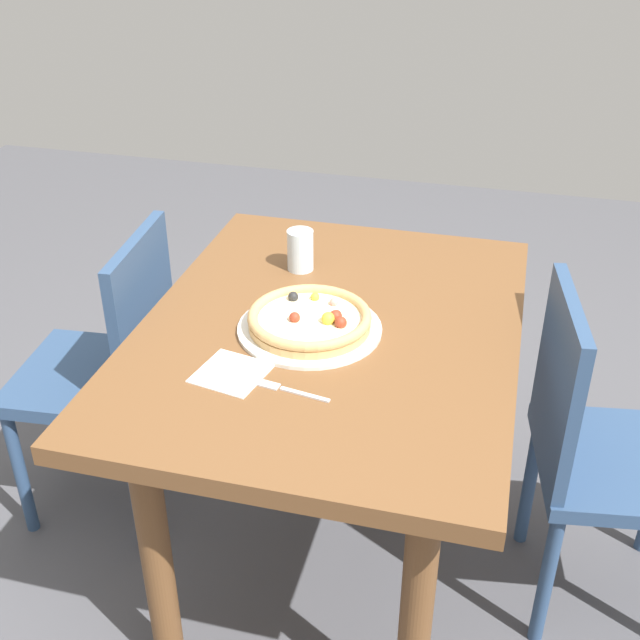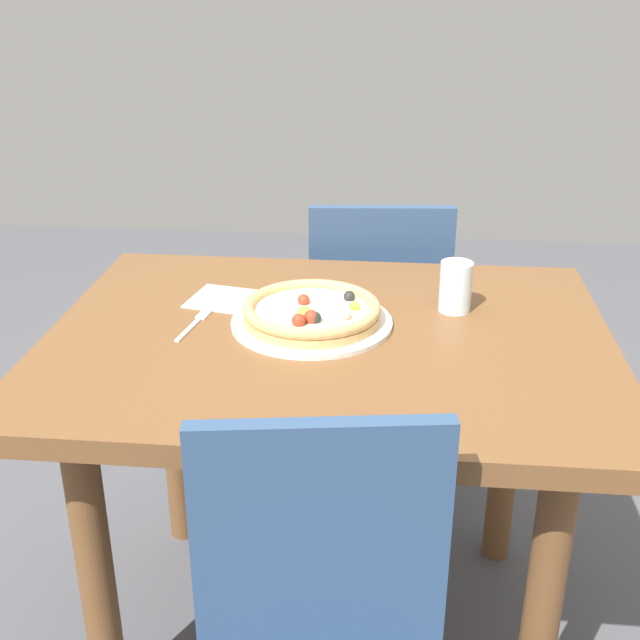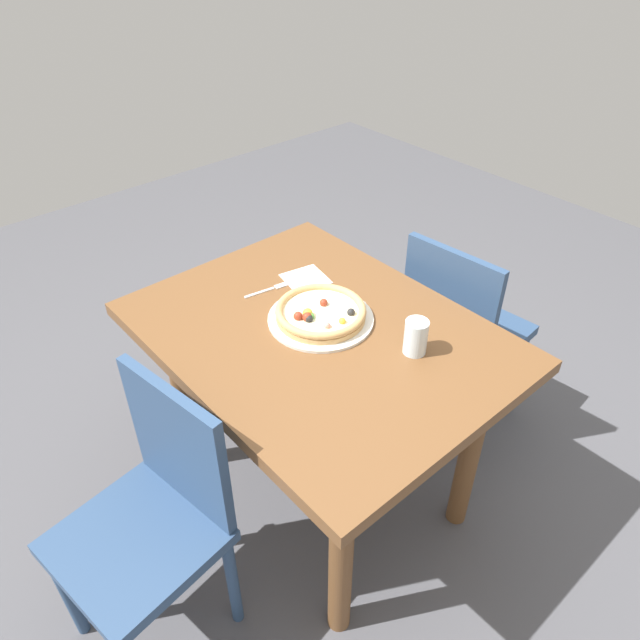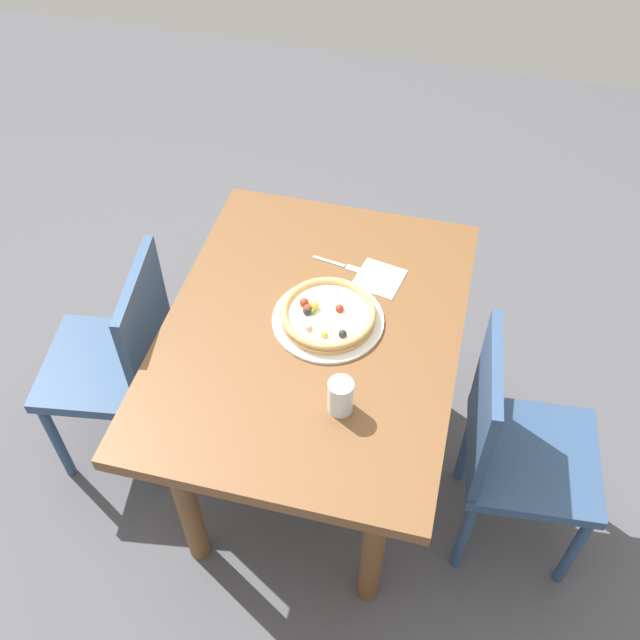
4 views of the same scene
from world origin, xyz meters
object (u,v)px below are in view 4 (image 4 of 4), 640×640
object	(u,v)px
plate	(328,320)
drinking_glass	(341,396)
napkin	(379,278)
chair_far	(514,447)
fork	(341,265)
pizza	(328,314)
dining_table	(312,353)
chair_near	(120,359)

from	to	relation	value
plate	drinking_glass	size ratio (longest dim) A/B	3.06
drinking_glass	napkin	size ratio (longest dim) A/B	0.78
chair_far	fork	size ratio (longest dim) A/B	5.34
plate	pizza	size ratio (longest dim) A/B	1.17
chair_far	plate	size ratio (longest dim) A/B	2.64
chair_far	napkin	bearing A→B (deg)	-128.66
plate	pizza	world-z (taller)	pizza
fork	napkin	xyz separation A→B (m)	(0.03, 0.13, -0.00)
dining_table	chair_near	xyz separation A→B (m)	(0.05, -0.65, -0.16)
plate	chair_far	bearing A→B (deg)	78.91
napkin	fork	bearing A→B (deg)	-102.74
dining_table	fork	bearing A→B (deg)	174.93
chair_far	fork	xyz separation A→B (m)	(-0.36, -0.63, 0.28)
chair_far	napkin	distance (m)	0.66
chair_near	chair_far	bearing A→B (deg)	-99.60
drinking_glass	napkin	xyz separation A→B (m)	(-0.51, 0.01, -0.05)
chair_far	chair_near	bearing A→B (deg)	-96.12
plate	pizza	xyz separation A→B (m)	(0.00, -0.00, 0.03)
chair_near	fork	world-z (taller)	chair_near
fork	drinking_glass	distance (m)	0.55
chair_far	fork	distance (m)	0.78
chair_near	fork	distance (m)	0.80
chair_near	pizza	world-z (taller)	chair_near
chair_far	plate	distance (m)	0.68
drinking_glass	plate	bearing A→B (deg)	-160.53
chair_far	drinking_glass	xyz separation A→B (m)	(0.18, -0.51, 0.34)
chair_near	dining_table	bearing A→B (deg)	-93.67
chair_near	napkin	bearing A→B (deg)	-77.74
pizza	chair_near	bearing A→B (deg)	-82.43
pizza	napkin	xyz separation A→B (m)	(-0.21, 0.12, -0.03)
napkin	dining_table	bearing A→B (deg)	-31.76
chair_far	pizza	distance (m)	0.70
dining_table	chair_near	bearing A→B (deg)	-85.29
pizza	drinking_glass	size ratio (longest dim) A/B	2.61
chair_near	pizza	xyz separation A→B (m)	(-0.09, 0.69, 0.31)
pizza	napkin	world-z (taller)	pizza
chair_near	chair_far	distance (m)	1.30
drinking_glass	napkin	distance (m)	0.51
dining_table	fork	xyz separation A→B (m)	(-0.28, 0.02, 0.12)
plate	drinking_glass	bearing A→B (deg)	19.47
plate	drinking_glass	xyz separation A→B (m)	(0.30, 0.11, 0.05)
chair_near	napkin	distance (m)	0.91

